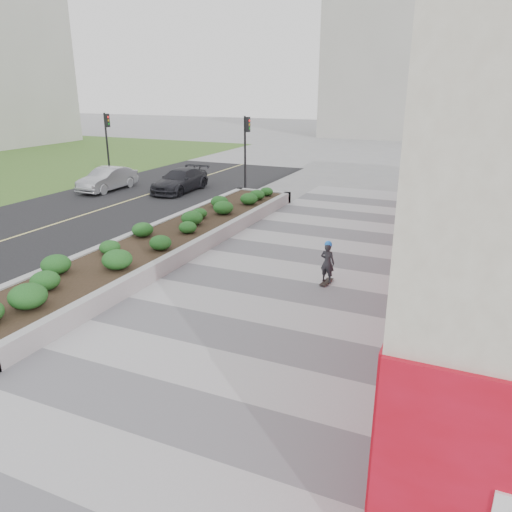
# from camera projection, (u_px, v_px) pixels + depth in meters

# --- Properties ---
(ground) EXTENTS (160.00, 160.00, 0.00)m
(ground) POSITION_uv_depth(u_px,v_px,m) (206.00, 374.00, 10.52)
(ground) COLOR gray
(ground) RESTS_ON ground
(walkway) EXTENTS (8.00, 36.00, 0.01)m
(walkway) POSITION_uv_depth(u_px,v_px,m) (262.00, 317.00, 13.12)
(walkway) COLOR #A8A8AD
(walkway) RESTS_ON ground
(planter) EXTENTS (3.00, 18.00, 0.90)m
(planter) POSITION_uv_depth(u_px,v_px,m) (169.00, 237.00, 18.55)
(planter) COLOR #9E9EA0
(planter) RESTS_ON ground
(street) EXTENTS (10.00, 40.00, 0.00)m
(street) POSITION_uv_depth(u_px,v_px,m) (41.00, 229.00, 21.19)
(street) COLOR black
(street) RESTS_ON ground
(traffic_signal_near) EXTENTS (0.33, 0.28, 4.20)m
(traffic_signal_near) POSITION_uv_depth(u_px,v_px,m) (246.00, 143.00, 27.53)
(traffic_signal_near) COLOR black
(traffic_signal_near) RESTS_ON ground
(traffic_signal_far) EXTENTS (0.33, 0.28, 4.20)m
(traffic_signal_far) POSITION_uv_depth(u_px,v_px,m) (107.00, 137.00, 30.64)
(traffic_signal_far) COLOR black
(traffic_signal_far) RESTS_ON ground
(distant_bldg_north_l) EXTENTS (16.00, 12.00, 20.00)m
(distant_bldg_north_l) POSITION_uv_depth(u_px,v_px,m) (403.00, 46.00, 56.73)
(distant_bldg_north_l) COLOR #ADAAA3
(distant_bldg_north_l) RESTS_ON ground
(manhole_cover) EXTENTS (0.44, 0.44, 0.01)m
(manhole_cover) POSITION_uv_depth(u_px,v_px,m) (280.00, 320.00, 12.92)
(manhole_cover) COLOR #595654
(manhole_cover) RESTS_ON ground
(skateboarder) EXTENTS (0.49, 0.74, 1.38)m
(skateboarder) POSITION_uv_depth(u_px,v_px,m) (327.00, 262.00, 15.08)
(skateboarder) COLOR beige
(skateboarder) RESTS_ON ground
(car_silver) EXTENTS (1.41, 4.00, 1.31)m
(car_silver) POSITION_uv_depth(u_px,v_px,m) (107.00, 179.00, 28.69)
(car_silver) COLOR #A9ABB1
(car_silver) RESTS_ON ground
(car_dark) EXTENTS (1.85, 4.41, 1.27)m
(car_dark) POSITION_uv_depth(u_px,v_px,m) (180.00, 180.00, 28.40)
(car_dark) COLOR black
(car_dark) RESTS_ON ground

